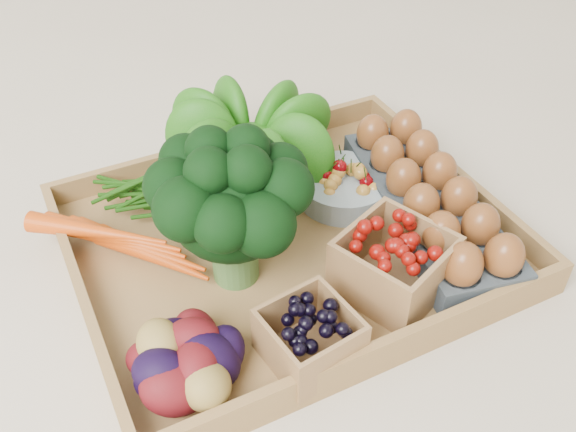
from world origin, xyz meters
name	(u,v)px	position (x,y,z in m)	size (l,w,h in m)	color
ground	(288,250)	(0.00, 0.00, 0.00)	(4.00, 4.00, 0.00)	beige
tray	(288,246)	(0.00, 0.00, 0.01)	(0.55, 0.45, 0.01)	olive
carrots	(127,244)	(-0.20, 0.07, 0.04)	(0.19, 0.13, 0.04)	#C7400A
lettuce	(249,138)	(0.01, 0.14, 0.09)	(0.16, 0.16, 0.16)	#15580D
broccoli	(233,231)	(-0.09, -0.03, 0.09)	(0.19, 0.19, 0.15)	black
cherry_bowl	(344,187)	(0.11, 0.05, 0.03)	(0.13, 0.13, 0.04)	#8C9EA5
egg_carton	(427,208)	(0.19, -0.04, 0.03)	(0.12, 0.34, 0.04)	#353E44
potatoes	(177,353)	(-0.20, -0.14, 0.06)	(0.16, 0.16, 0.09)	#480B0F
punnet_blackberry	(309,337)	(-0.06, -0.18, 0.05)	(0.09, 0.09, 0.06)	black
punnet_raspberry	(394,264)	(0.08, -0.13, 0.05)	(0.12, 0.12, 0.08)	#660804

